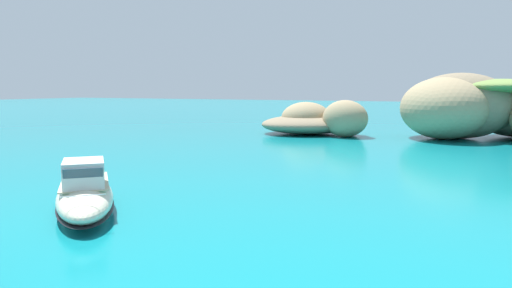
% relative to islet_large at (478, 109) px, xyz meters
% --- Properties ---
extents(islet_large, '(22.92, 20.58, 7.41)m').
position_rel_islet_large_xyz_m(islet_large, '(0.00, 0.00, 0.00)').
color(islet_large, '#9E8966').
rests_on(islet_large, ground).
extents(islet_small, '(15.92, 14.52, 4.31)m').
position_rel_islet_large_xyz_m(islet_small, '(-18.02, -3.01, -1.72)').
color(islet_small, '#84755B').
rests_on(islet_small, ground).
extents(motorboat_cream, '(7.75, 7.74, 2.49)m').
position_rel_islet_large_xyz_m(motorboat_cream, '(-15.73, -42.72, -2.48)').
color(motorboat_cream, beige).
rests_on(motorboat_cream, ground).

